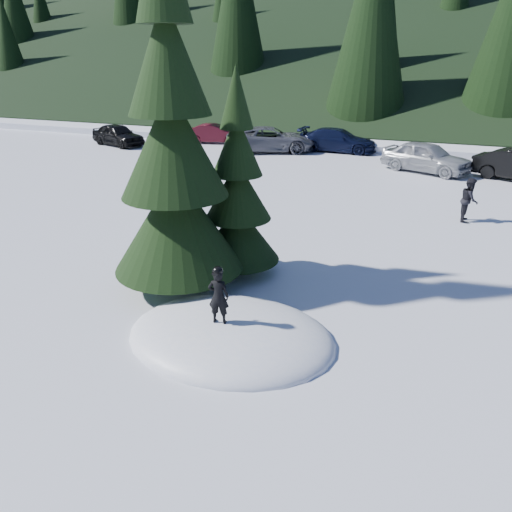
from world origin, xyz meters
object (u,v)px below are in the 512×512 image
at_px(car_0, 118,135).
at_px(child_skier, 219,297).
at_px(spruce_short, 238,198).
at_px(car_2, 270,139).
at_px(car_3, 338,140).
at_px(car_4, 426,157).
at_px(car_1, 215,134).
at_px(spruce_tall, 173,158).
at_px(adult_0, 469,200).

bearing_deg(car_0, child_skier, -120.46).
distance_m(spruce_short, car_2, 18.09).
relative_size(spruce_short, car_3, 1.14).
relative_size(car_0, car_4, 0.91).
distance_m(spruce_short, car_3, 18.90).
bearing_deg(car_4, car_1, 96.75).
bearing_deg(spruce_tall, car_2, 103.16).
relative_size(spruce_tall, car_3, 1.83).
distance_m(child_skier, car_0, 25.13).
xyz_separation_m(car_1, car_3, (8.26, -0.01, 0.06)).
xyz_separation_m(car_2, car_4, (9.17, -2.39, 0.01)).
relative_size(spruce_short, car_0, 1.34).
distance_m(spruce_tall, spruce_short, 2.11).
relative_size(car_1, car_3, 0.80).
height_order(car_2, car_4, car_4).
height_order(adult_0, car_3, adult_0).
height_order(spruce_short, car_0, spruce_short).
xyz_separation_m(child_skier, car_1, (-10.90, 22.22, -0.44)).
bearing_deg(car_2, car_4, -126.61).
xyz_separation_m(spruce_tall, car_3, (-0.58, 20.18, -2.64)).
bearing_deg(child_skier, car_3, -93.05).
height_order(car_0, car_2, car_2).
bearing_deg(car_2, car_0, 76.91).
xyz_separation_m(spruce_short, adult_0, (5.78, 7.13, -1.33)).
bearing_deg(spruce_tall, car_3, 91.64).
distance_m(spruce_short, car_0, 21.92).
bearing_deg(car_1, car_0, 105.59).
xyz_separation_m(car_2, car_3, (3.78, 1.56, -0.06)).
height_order(car_1, car_2, car_2).
bearing_deg(car_1, car_3, -104.33).
bearing_deg(car_4, child_skier, -165.66).
bearing_deg(car_3, spruce_short, -173.66).
bearing_deg(car_1, car_2, -123.51).
bearing_deg(car_4, car_0, 110.38).
distance_m(car_0, car_4, 19.09).
bearing_deg(car_3, car_0, 104.32).
distance_m(car_2, car_3, 4.09).
relative_size(adult_0, car_2, 0.29).
bearing_deg(child_skier, car_4, -108.38).
xyz_separation_m(spruce_tall, child_skier, (2.06, -2.03, -2.26)).
bearing_deg(car_3, adult_0, -146.19).
bearing_deg(child_skier, spruce_short, -82.68).
bearing_deg(spruce_tall, car_1, 113.64).
xyz_separation_m(spruce_short, car_0, (-15.26, 15.68, -1.42)).
xyz_separation_m(child_skier, car_3, (-2.64, 22.21, -0.38)).
height_order(spruce_short, child_skier, spruce_short).
bearing_deg(car_1, child_skier, -168.16).
height_order(spruce_tall, car_1, spruce_tall).
distance_m(adult_0, car_3, 13.78).
distance_m(spruce_short, car_4, 15.38).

